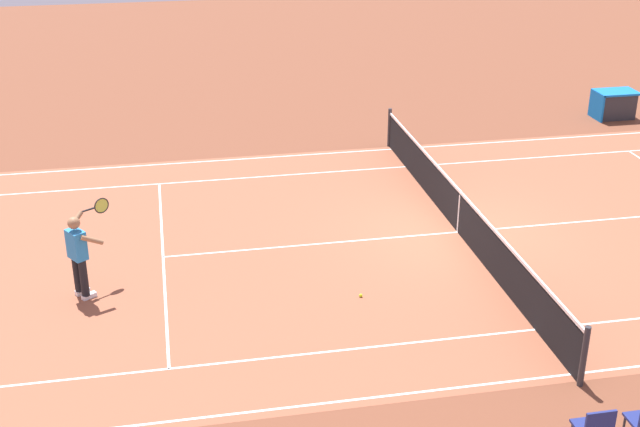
% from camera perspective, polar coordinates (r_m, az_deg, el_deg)
% --- Properties ---
extents(ground_plane, '(60.00, 60.00, 0.00)m').
position_cam_1_polar(ground_plane, '(18.98, 9.20, -1.24)').
color(ground_plane, brown).
extents(court_slab, '(24.20, 11.40, 0.00)m').
position_cam_1_polar(court_slab, '(18.98, 9.20, -1.24)').
color(court_slab, '#935138').
rests_on(court_slab, ground_plane).
extents(court_line_markings, '(23.85, 11.05, 0.01)m').
position_cam_1_polar(court_line_markings, '(18.98, 9.20, -1.23)').
color(court_line_markings, white).
rests_on(court_line_markings, ground_plane).
extents(tennis_net, '(0.10, 11.70, 1.08)m').
position_cam_1_polar(tennis_net, '(18.78, 9.30, 0.11)').
color(tennis_net, '#2D2D33').
rests_on(tennis_net, ground_plane).
extents(tennis_player_near, '(0.81, 1.04, 1.70)m').
position_cam_1_polar(tennis_player_near, '(16.40, -15.82, -2.50)').
color(tennis_player_near, black).
rests_on(tennis_player_near, ground_plane).
extents(tennis_ball, '(0.07, 0.07, 0.07)m').
position_cam_1_polar(tennis_ball, '(16.19, 2.74, -5.50)').
color(tennis_ball, '#CCE01E').
rests_on(tennis_ball, ground_plane).
extents(equipment_cart_tarped, '(1.25, 0.84, 0.85)m').
position_cam_1_polar(equipment_cart_tarped, '(27.84, 19.04, 6.94)').
color(equipment_cart_tarped, '#2D2D33').
rests_on(equipment_cart_tarped, ground_plane).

